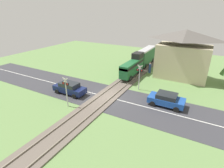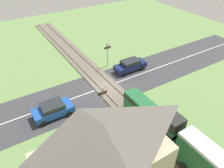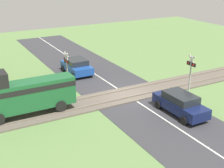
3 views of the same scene
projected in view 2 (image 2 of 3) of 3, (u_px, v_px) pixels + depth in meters
The scene contains 10 objects.
ground_plane at pixel (106, 87), 25.36m from camera, with size 60.00×60.00×0.00m, color #66894C.
road_surface at pixel (106, 87), 25.35m from camera, with size 48.00×6.40×0.02m.
track_bed at pixel (106, 86), 25.32m from camera, with size 2.80×48.00×0.24m.
train at pixel (182, 142), 16.43m from camera, with size 1.58×13.21×3.18m.
car_near_crossing at pixel (130, 65), 27.85m from camera, with size 4.23×1.79×1.48m.
car_far_side at pixel (53, 109), 21.00m from camera, with size 3.83×1.99×1.44m.
crossing_signal_west_approach at pixel (108, 51), 27.96m from camera, with size 0.90×0.18×3.40m.
crossing_signal_east_approach at pixel (103, 98), 20.27m from camera, with size 0.90×0.18×3.40m.
station_building at pixel (104, 168), 12.79m from camera, with size 7.96×4.42×7.20m.
pedestrian_by_station at pixel (160, 159), 16.44m from camera, with size 0.42×0.42×1.70m.
Camera 2 is at (10.24, 17.80, 14.90)m, focal length 35.00 mm.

